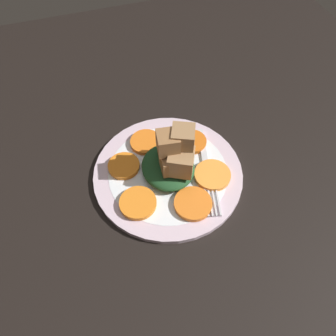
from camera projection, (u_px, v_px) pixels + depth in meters
table_slab at (168, 178)px, 60.00cm from camera, size 120.00×120.00×2.00cm
plate at (168, 173)px, 58.76cm from camera, size 26.61×26.61×1.05cm
carrot_slice_0 at (146, 142)px, 61.72cm from camera, size 5.85×5.85×0.83cm
carrot_slice_1 at (124, 166)px, 58.48cm from camera, size 5.69×5.69×0.83cm
carrot_slice_2 at (138, 203)px, 54.06cm from camera, size 6.21×6.21×0.83cm
carrot_slice_3 at (193, 204)px, 53.99cm from camera, size 6.34×6.34×0.83cm
carrot_slice_4 at (212, 175)px, 57.32cm from camera, size 6.41×6.41×0.83cm
carrot_slice_5 at (192, 142)px, 61.77cm from camera, size 5.54×5.54×0.83cm
center_pile at (172, 159)px, 55.28cm from camera, size 10.22×9.67×9.96cm
fork at (207, 171)px, 58.08cm from camera, size 18.74×6.31×0.40cm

